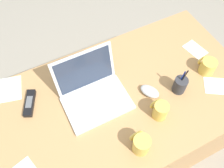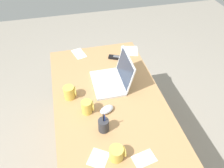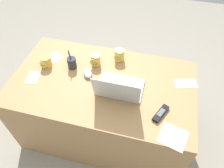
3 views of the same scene
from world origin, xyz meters
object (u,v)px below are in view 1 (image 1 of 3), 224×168
(laptop, at_px, (93,92))
(computer_mouse, at_px, (150,91))
(cordless_phone, at_px, (30,103))
(coffee_mug_tall, at_px, (160,110))
(coffee_mug_spare, at_px, (141,144))
(coffee_mug_white, at_px, (207,66))
(pen_holder, at_px, (180,85))

(laptop, xyz_separation_m, computer_mouse, (0.28, -0.11, -0.03))
(computer_mouse, bearing_deg, laptop, 129.97)
(laptop, distance_m, cordless_phone, 0.34)
(laptop, height_order, cordless_phone, laptop)
(coffee_mug_tall, relative_size, coffee_mug_spare, 0.99)
(coffee_mug_spare, bearing_deg, cordless_phone, 130.44)
(computer_mouse, relative_size, coffee_mug_tall, 1.09)
(computer_mouse, distance_m, coffee_mug_white, 0.37)
(computer_mouse, relative_size, cordless_phone, 0.69)
(pen_holder, bearing_deg, cordless_phone, 159.34)
(computer_mouse, distance_m, pen_holder, 0.16)
(coffee_mug_tall, relative_size, cordless_phone, 0.63)
(laptop, relative_size, pen_holder, 1.95)
(coffee_mug_white, height_order, cordless_phone, coffee_mug_white)
(coffee_mug_tall, bearing_deg, coffee_mug_white, 16.02)
(computer_mouse, distance_m, coffee_mug_tall, 0.14)
(cordless_phone, bearing_deg, computer_mouse, -20.99)
(coffee_mug_spare, height_order, cordless_phone, coffee_mug_spare)
(laptop, bearing_deg, coffee_mug_white, -11.70)
(laptop, distance_m, computer_mouse, 0.30)
(coffee_mug_white, relative_size, coffee_mug_spare, 0.96)
(computer_mouse, height_order, cordless_phone, computer_mouse)
(laptop, distance_m, coffee_mug_tall, 0.35)
(computer_mouse, bearing_deg, cordless_phone, 131.23)
(cordless_phone, xyz_separation_m, pen_holder, (0.75, -0.28, 0.04))
(laptop, xyz_separation_m, cordless_phone, (-0.32, 0.11, -0.04))
(coffee_mug_spare, xyz_separation_m, cordless_phone, (-0.40, 0.47, -0.04))
(coffee_mug_white, relative_size, cordless_phone, 0.61)
(coffee_mug_spare, relative_size, pen_holder, 0.59)
(coffee_mug_tall, bearing_deg, coffee_mug_spare, -148.70)
(laptop, height_order, pen_holder, laptop)
(coffee_mug_spare, bearing_deg, pen_holder, 27.61)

